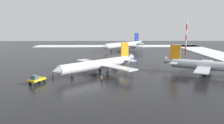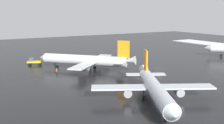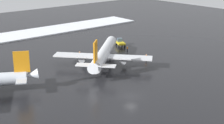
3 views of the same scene
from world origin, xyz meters
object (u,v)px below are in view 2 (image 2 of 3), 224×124
at_px(airplane_parked_starboard, 87,60).
at_px(pushback_tug, 34,61).
at_px(ground_crew_by_nose_gear, 57,71).
at_px(ground_crew_beside_wing, 84,60).
at_px(ground_crew_near_tug, 55,62).
at_px(airplane_parked_portside, 155,88).

bearing_deg(airplane_parked_starboard, pushback_tug, -5.70).
relative_size(airplane_parked_starboard, pushback_tug, 5.02).
height_order(pushback_tug, ground_crew_by_nose_gear, pushback_tug).
distance_m(ground_crew_beside_wing, ground_crew_near_tug, 9.96).
distance_m(airplane_parked_starboard, ground_crew_near_tug, 14.56).
height_order(airplane_parked_portside, ground_crew_beside_wing, airplane_parked_portside).
bearing_deg(pushback_tug, airplane_parked_starboard, 151.47).
xyz_separation_m(ground_crew_beside_wing, ground_crew_near_tug, (-9.82, 1.67, 0.00)).
relative_size(airplane_parked_portside, ground_crew_near_tug, 16.10).
bearing_deg(ground_crew_near_tug, ground_crew_by_nose_gear, 161.63).
height_order(airplane_parked_portside, ground_crew_by_nose_gear, airplane_parked_portside).
relative_size(airplane_parked_portside, ground_crew_by_nose_gear, 16.10).
bearing_deg(ground_crew_beside_wing, ground_crew_by_nose_gear, 66.82).
bearing_deg(ground_crew_by_nose_gear, airplane_parked_starboard, -145.29).
xyz_separation_m(pushback_tug, ground_crew_beside_wing, (16.14, -4.35, -0.31)).
height_order(airplane_parked_starboard, ground_crew_near_tug, airplane_parked_starboard).
bearing_deg(ground_crew_near_tug, airplane_parked_portside, -176.84).
relative_size(pushback_tug, ground_crew_by_nose_gear, 2.98).
height_order(airplane_parked_starboard, airplane_parked_portside, airplane_parked_starboard).
relative_size(airplane_parked_portside, pushback_tug, 5.40).
xyz_separation_m(airplane_parked_starboard, ground_crew_beside_wing, (4.50, 11.71, -2.12)).
bearing_deg(airplane_parked_portside, ground_crew_near_tug, -147.83).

